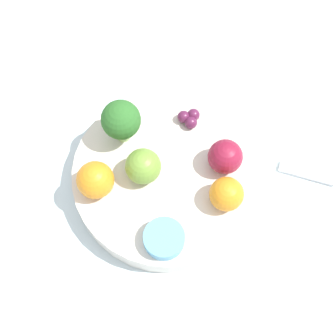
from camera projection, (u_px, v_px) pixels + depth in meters
ground_plane at (168, 187)px, 0.69m from camera, size 6.00×6.00×0.00m
table_surface at (168, 184)px, 0.68m from camera, size 1.20×1.20×0.02m
bowl at (168, 176)px, 0.65m from camera, size 0.26×0.26×0.04m
broccoli at (121, 121)px, 0.62m from camera, size 0.05×0.05×0.07m
apple_red at (225, 157)px, 0.62m from camera, size 0.05×0.05×0.05m
apple_green at (143, 166)px, 0.61m from camera, size 0.05×0.05×0.05m
orange_front at (226, 194)px, 0.60m from camera, size 0.04×0.04×0.04m
orange_back at (95, 180)px, 0.60m from camera, size 0.05×0.05×0.05m
grape_cluster at (189, 118)px, 0.66m from camera, size 0.03×0.03×0.02m
small_cup at (164, 239)px, 0.59m from camera, size 0.05×0.05×0.02m
spoon at (306, 174)px, 0.67m from camera, size 0.06×0.07×0.01m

